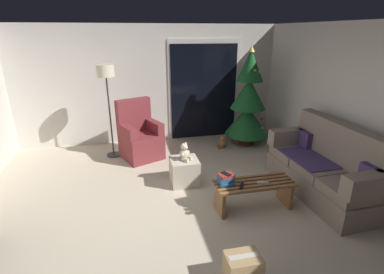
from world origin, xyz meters
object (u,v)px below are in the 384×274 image
(cardboard_box_taped_mid_floor, at_px, (243,269))
(teddy_bear_cream, at_px, (185,153))
(book_stack, at_px, (226,179))
(cell_phone, at_px, (226,174))
(coffee_table, at_px, (254,191))
(christmas_tree, at_px, (248,103))
(ottoman, at_px, (184,171))
(floor_lamp, at_px, (106,80))
(remote_black, at_px, (242,186))
(teddy_bear_chestnut_by_tree, at_px, (222,142))
(remote_silver, at_px, (263,183))
(armchair, at_px, (140,138))
(couch, at_px, (325,169))

(cardboard_box_taped_mid_floor, bearing_deg, teddy_bear_cream, 94.28)
(book_stack, height_order, cell_phone, cell_phone)
(coffee_table, distance_m, christmas_tree, 2.59)
(cell_phone, bearing_deg, coffee_table, -33.97)
(coffee_table, relative_size, cardboard_box_taped_mid_floor, 3.19)
(book_stack, relative_size, ottoman, 0.54)
(christmas_tree, xyz_separation_m, floor_lamp, (-2.83, -0.02, 0.59))
(remote_black, distance_m, teddy_bear_chestnut_by_tree, 2.38)
(teddy_bear_cream, xyz_separation_m, teddy_bear_chestnut_by_tree, (1.09, 1.33, -0.42))
(christmas_tree, distance_m, teddy_bear_cream, 2.24)
(teddy_bear_chestnut_by_tree, distance_m, cardboard_box_taped_mid_floor, 3.54)
(teddy_bear_cream, bearing_deg, teddy_bear_chestnut_by_tree, 50.82)
(christmas_tree, bearing_deg, coffee_table, -110.36)
(remote_silver, distance_m, ottoman, 1.33)
(floor_lamp, distance_m, cardboard_box_taped_mid_floor, 3.99)
(remote_silver, bearing_deg, christmas_tree, -1.53)
(coffee_table, xyz_separation_m, teddy_bear_chestnut_by_tree, (0.29, 2.23, -0.15))
(christmas_tree, relative_size, cardboard_box_taped_mid_floor, 6.04)
(coffee_table, height_order, book_stack, book_stack)
(teddy_bear_cream, bearing_deg, floor_lamp, 129.33)
(armchair, bearing_deg, remote_silver, -55.14)
(cell_phone, bearing_deg, armchair, 91.13)
(coffee_table, relative_size, floor_lamp, 0.62)
(remote_silver, relative_size, ottoman, 0.35)
(remote_silver, bearing_deg, teddy_bear_chestnut_by_tree, 11.40)
(coffee_table, height_order, teddy_bear_chestnut_by_tree, coffee_table)
(christmas_tree, bearing_deg, armchair, -174.76)
(cell_phone, bearing_deg, teddy_bear_chestnut_by_tree, 46.98)
(remote_silver, relative_size, cell_phone, 1.08)
(teddy_bear_chestnut_by_tree, bearing_deg, floor_lamp, 177.58)
(christmas_tree, bearing_deg, book_stack, -118.91)
(couch, height_order, book_stack, couch)
(floor_lamp, relative_size, teddy_bear_chestnut_by_tree, 6.25)
(coffee_table, distance_m, ottoman, 1.21)
(cell_phone, distance_m, cardboard_box_taped_mid_floor, 1.33)
(cell_phone, height_order, floor_lamp, floor_lamp)
(teddy_bear_chestnut_by_tree, bearing_deg, armchair, -176.92)
(book_stack, distance_m, teddy_bear_cream, 0.94)
(ottoman, bearing_deg, teddy_bear_chestnut_by_tree, 50.47)
(ottoman, bearing_deg, christmas_tree, 40.80)
(armchair, height_order, ottoman, armchair)
(couch, xyz_separation_m, coffee_table, (-1.21, -0.15, -0.13))
(book_stack, bearing_deg, cardboard_box_taped_mid_floor, -100.95)
(remote_black, distance_m, book_stack, 0.23)
(cardboard_box_taped_mid_floor, bearing_deg, couch, 35.74)
(couch, xyz_separation_m, christmas_tree, (-0.34, 2.20, 0.52))
(remote_black, xyz_separation_m, christmas_tree, (1.09, 2.42, 0.50))
(floor_lamp, bearing_deg, remote_black, -53.98)
(coffee_table, bearing_deg, armchair, 123.87)
(armchair, relative_size, teddy_bear_chestnut_by_tree, 3.96)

